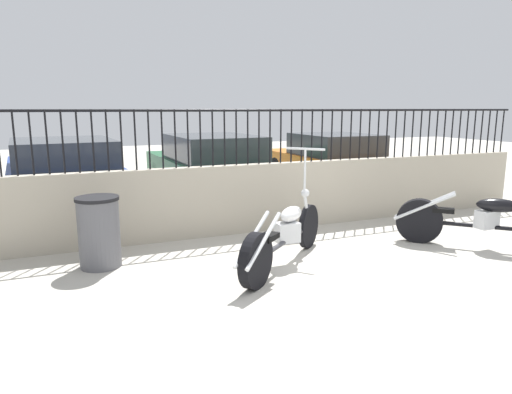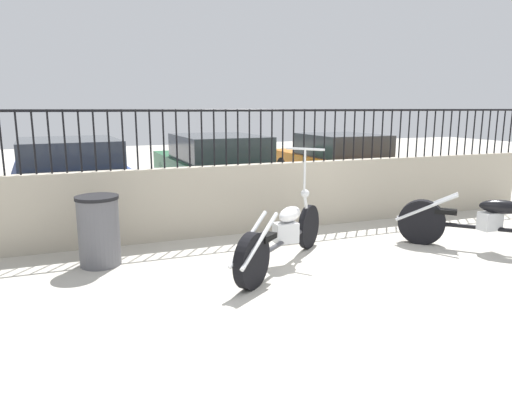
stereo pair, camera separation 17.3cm
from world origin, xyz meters
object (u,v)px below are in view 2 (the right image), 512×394
(motorcycle_dark_grey, at_px, (280,237))
(car_blue, at_px, (70,175))
(trash_bin, at_px, (99,231))
(car_green, at_px, (216,166))
(motorcycle_black, at_px, (476,222))
(car_orange, at_px, (338,161))

(motorcycle_dark_grey, bearing_deg, car_blue, 78.63)
(trash_bin, height_order, car_green, car_green)
(motorcycle_dark_grey, distance_m, motorcycle_black, 2.73)
(motorcycle_black, xyz_separation_m, trash_bin, (-4.70, 1.14, 0.05))
(car_blue, relative_size, car_green, 0.95)
(trash_bin, bearing_deg, car_green, 55.33)
(trash_bin, bearing_deg, car_blue, 96.20)
(car_blue, bearing_deg, trash_bin, -178.67)
(car_orange, bearing_deg, motorcycle_black, 171.02)
(trash_bin, relative_size, car_green, 0.18)
(car_green, bearing_deg, motorcycle_black, -156.79)
(motorcycle_black, bearing_deg, trash_bin, -148.66)
(motorcycle_black, distance_m, trash_bin, 4.83)
(motorcycle_black, relative_size, car_orange, 0.43)
(motorcycle_black, distance_m, car_orange, 4.83)
(trash_bin, distance_m, car_green, 4.38)
(car_blue, bearing_deg, car_orange, -91.29)
(car_green, distance_m, car_orange, 2.94)
(motorcycle_dark_grey, bearing_deg, trash_bin, 115.47)
(trash_bin, bearing_deg, car_orange, 33.78)
(motorcycle_black, bearing_deg, car_orange, 126.19)
(motorcycle_dark_grey, relative_size, car_blue, 0.40)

